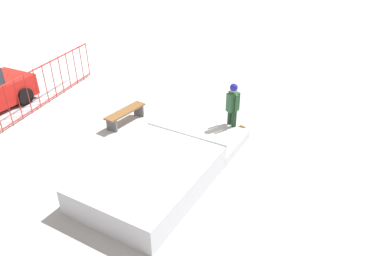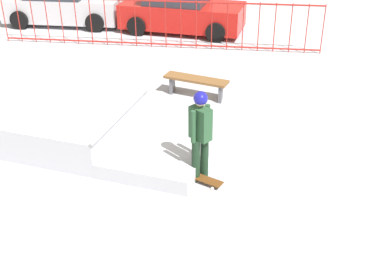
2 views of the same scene
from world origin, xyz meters
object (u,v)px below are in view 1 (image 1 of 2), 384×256
(skate_ramp, at_px, (160,169))
(park_bench, at_px, (125,114))
(skater, at_px, (233,105))
(skateboard, at_px, (236,131))

(skate_ramp, height_order, park_bench, skate_ramp)
(park_bench, bearing_deg, skater, -79.47)
(skateboard, height_order, park_bench, park_bench)
(skate_ramp, bearing_deg, skateboard, -13.59)
(skater, bearing_deg, skate_ramp, 15.84)
(skate_ramp, height_order, skateboard, skate_ramp)
(skate_ramp, distance_m, skater, 3.29)
(skateboard, relative_size, park_bench, 0.49)
(skate_ramp, relative_size, skateboard, 7.01)
(skater, bearing_deg, skateboard, 147.88)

